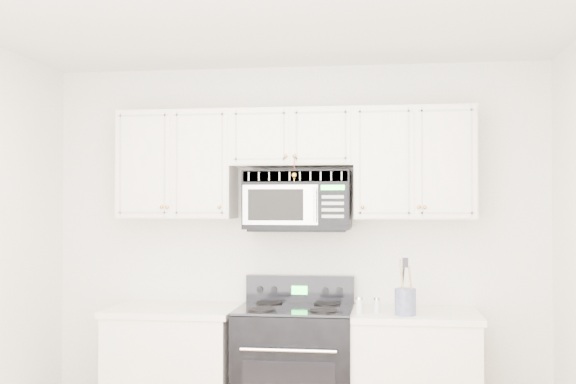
# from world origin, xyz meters

# --- Properties ---
(room) EXTENTS (3.51, 3.51, 2.61)m
(room) POSITION_xyz_m (0.00, 0.00, 1.30)
(room) COLOR brown
(room) RESTS_ON ground
(base_cabinet_left) EXTENTS (0.86, 0.65, 0.92)m
(base_cabinet_left) POSITION_xyz_m (-0.80, 1.44, 0.43)
(base_cabinet_left) COLOR #F2E2CD
(base_cabinet_left) RESTS_ON ground
(range) EXTENTS (0.76, 0.69, 1.12)m
(range) POSITION_xyz_m (0.03, 1.43, 0.48)
(range) COLOR black
(range) RESTS_ON ground
(upper_cabinets) EXTENTS (2.44, 0.37, 0.75)m
(upper_cabinets) POSITION_xyz_m (0.00, 1.58, 1.93)
(upper_cabinets) COLOR #F2E2CD
(upper_cabinets) RESTS_ON ground
(microwave) EXTENTS (0.72, 0.41, 0.40)m
(microwave) POSITION_xyz_m (0.03, 1.56, 1.65)
(microwave) COLOR black
(microwave) RESTS_ON ground
(utensil_crock) EXTENTS (0.13, 0.13, 0.35)m
(utensil_crock) POSITION_xyz_m (0.75, 1.28, 1.01)
(utensil_crock) COLOR slate
(utensil_crock) RESTS_ON base_cabinet_right
(shaker_salt) EXTENTS (0.05, 0.05, 0.11)m
(shaker_salt) POSITION_xyz_m (0.46, 1.29, 0.97)
(shaker_salt) COLOR silver
(shaker_salt) RESTS_ON base_cabinet_right
(shaker_pepper) EXTENTS (0.04, 0.04, 0.10)m
(shaker_pepper) POSITION_xyz_m (0.57, 1.36, 0.97)
(shaker_pepper) COLOR silver
(shaker_pepper) RESTS_ON base_cabinet_right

